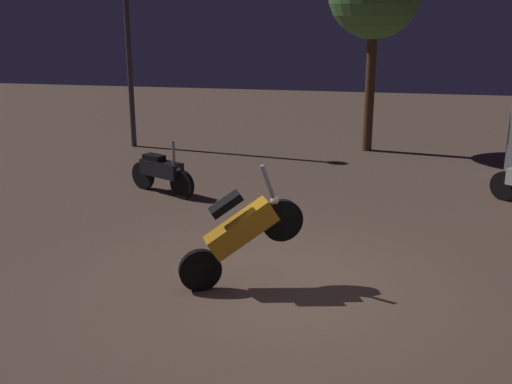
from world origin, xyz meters
TOP-DOWN VIEW (x-y plane):
  - ground_plane at (0.00, 0.00)m, footprint 40.00×40.00m
  - motorcycle_orange_foreground at (-0.54, -0.15)m, footprint 1.54×0.82m
  - motorcycle_black_parked_right at (-2.98, 3.68)m, footprint 1.53×0.84m
  - streetlamp_near at (-5.18, 7.70)m, footprint 0.36×0.36m

SIDE VIEW (x-z plane):
  - ground_plane at x=0.00m, z-range 0.00..0.00m
  - motorcycle_black_parked_right at x=-2.98m, z-range -0.12..0.99m
  - motorcycle_orange_foreground at x=-0.54m, z-range -0.07..1.56m
  - streetlamp_near at x=-5.18m, z-range 0.69..5.98m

